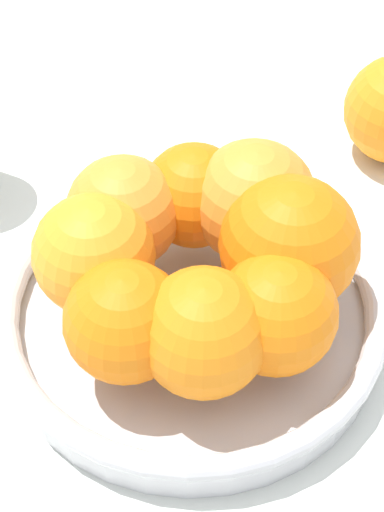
# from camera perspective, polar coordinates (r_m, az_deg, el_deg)

# --- Properties ---
(ground_plane) EXTENTS (4.00, 4.00, 0.00)m
(ground_plane) POSITION_cam_1_polar(r_m,az_deg,el_deg) (0.55, 0.00, -4.97)
(ground_plane) COLOR silver
(fruit_bowl) EXTENTS (0.24, 0.24, 0.03)m
(fruit_bowl) POSITION_cam_1_polar(r_m,az_deg,el_deg) (0.54, 0.00, -3.86)
(fruit_bowl) COLOR silver
(fruit_bowl) RESTS_ON ground_plane
(orange_pile) EXTENTS (0.18, 0.19, 0.08)m
(orange_pile) POSITION_cam_1_polar(r_m,az_deg,el_deg) (0.50, 0.66, 0.08)
(orange_pile) COLOR orange
(orange_pile) RESTS_ON fruit_bowl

